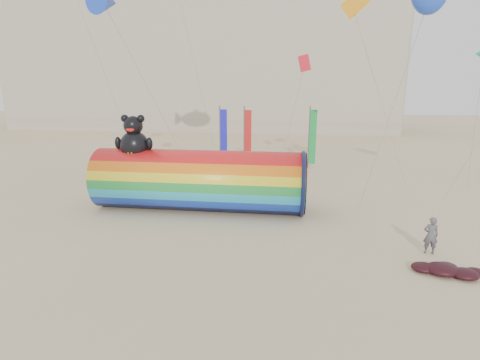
# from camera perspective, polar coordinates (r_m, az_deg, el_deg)

# --- Properties ---
(ground) EXTENTS (160.00, 160.00, 0.00)m
(ground) POSITION_cam_1_polar(r_m,az_deg,el_deg) (17.36, -2.33, -8.86)
(ground) COLOR #CCB58C
(ground) RESTS_ON ground
(hotel_building) EXTENTS (60.40, 15.40, 20.60)m
(hotel_building) POSITION_cam_1_polar(r_m,az_deg,el_deg) (63.53, -6.06, 17.27)
(hotel_building) COLOR #B7AD99
(hotel_building) RESTS_ON ground
(windsock_assembly) EXTENTS (11.59, 3.53, 5.34)m
(windsock_assembly) POSITION_cam_1_polar(r_m,az_deg,el_deg) (20.89, -6.23, 0.19)
(windsock_assembly) COLOR red
(windsock_assembly) RESTS_ON ground
(kite_handler) EXTENTS (0.60, 0.42, 1.59)m
(kite_handler) POSITION_cam_1_polar(r_m,az_deg,el_deg) (17.46, 27.07, -7.53)
(kite_handler) COLOR #505057
(kite_handler) RESTS_ON ground
(fabric_bundle) EXTENTS (2.62, 1.35, 0.41)m
(fabric_bundle) POSITION_cam_1_polar(r_m,az_deg,el_deg) (16.17, 29.07, -11.89)
(fabric_bundle) COLOR #3C0A13
(fabric_bundle) RESTS_ON ground
(festival_banners) EXTENTS (8.04, 1.27, 5.20)m
(festival_banners) POSITION_cam_1_polar(r_m,az_deg,el_deg) (31.25, 3.12, 6.52)
(festival_banners) COLOR #59595E
(festival_banners) RESTS_ON ground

